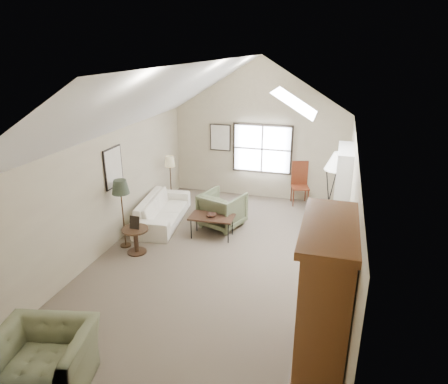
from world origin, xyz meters
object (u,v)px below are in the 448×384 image
(sofa, at_px, (163,210))
(armchair_near, at_px, (43,360))
(side_table, at_px, (136,241))
(armoire, at_px, (324,301))
(armchair_far, at_px, (222,210))
(coffee_table, at_px, (212,227))
(side_chair, at_px, (300,184))

(sofa, distance_m, armchair_near, 5.21)
(side_table, bearing_deg, armoire, -29.52)
(sofa, bearing_deg, armchair_near, 179.62)
(armchair_far, height_order, coffee_table, armchair_far)
(sofa, relative_size, armchair_near, 1.87)
(armchair_near, xyz_separation_m, armchair_far, (0.84, 5.38, 0.04))
(armoire, xyz_separation_m, armchair_near, (-3.44, -1.30, -0.70))
(armchair_far, bearing_deg, sofa, 26.88)
(side_chair, bearing_deg, armoire, -97.16)
(side_table, height_order, side_chair, side_chair)
(armchair_near, distance_m, side_chair, 7.82)
(armchair_far, bearing_deg, armoire, 141.02)
(armchair_near, bearing_deg, sofa, 84.59)
(coffee_table, bearing_deg, side_chair, 56.81)
(armchair_far, distance_m, coffee_table, 0.67)
(armoire, xyz_separation_m, coffee_table, (-2.66, 3.44, -0.84))
(armoire, distance_m, coffee_table, 4.43)
(coffee_table, relative_size, side_table, 1.78)
(side_table, bearing_deg, sofa, 93.58)
(armoire, bearing_deg, sofa, 136.68)
(armoire, distance_m, side_chair, 6.19)
(sofa, relative_size, coffee_table, 2.24)
(armoire, distance_m, sofa, 5.68)
(armchair_far, relative_size, side_table, 1.68)
(armchair_near, height_order, side_chair, side_chair)
(side_chair, bearing_deg, sofa, -160.61)
(armoire, bearing_deg, side_table, 150.48)
(sofa, height_order, side_chair, side_chair)
(armoire, relative_size, coffee_table, 2.15)
(side_table, bearing_deg, side_chair, 51.26)
(sofa, distance_m, coffee_table, 1.50)
(armoire, bearing_deg, armchair_near, -159.30)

